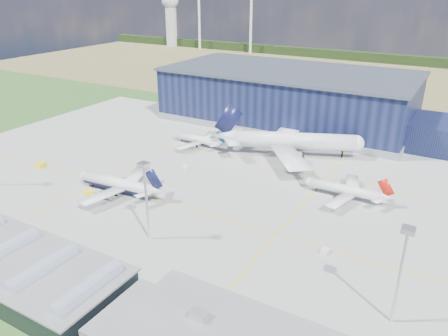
# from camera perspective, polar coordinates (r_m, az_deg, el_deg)

# --- Properties ---
(ground) EXTENTS (600.00, 600.00, 0.00)m
(ground) POSITION_cam_1_polar(r_m,az_deg,el_deg) (151.62, -5.54, -2.87)
(ground) COLOR #294F1D
(ground) RESTS_ON ground
(apron) EXTENTS (220.00, 160.00, 0.08)m
(apron) POSITION_cam_1_polar(r_m,az_deg,el_deg) (159.02, -3.47, -1.50)
(apron) COLOR #9D9D98
(apron) RESTS_ON ground
(farmland) EXTENTS (600.00, 220.00, 0.01)m
(farmland) POSITION_cam_1_polar(r_m,az_deg,el_deg) (346.20, 16.29, 11.23)
(farmland) COLOR olive
(farmland) RESTS_ON ground
(treeline) EXTENTS (600.00, 8.00, 8.00)m
(treeline) POSITION_cam_1_polar(r_m,az_deg,el_deg) (422.57, 19.21, 13.46)
(treeline) COLOR black
(treeline) RESTS_ON ground
(horizon_dressing) EXTENTS (440.20, 18.00, 70.00)m
(horizon_dressing) POSITION_cam_1_polar(r_m,az_deg,el_deg) (488.35, -4.15, 19.35)
(horizon_dressing) COLOR white
(horizon_dressing) RESTS_ON ground
(hangar) EXTENTS (145.00, 62.00, 26.10)m
(hangar) POSITION_cam_1_polar(r_m,az_deg,el_deg) (225.86, 9.07, 8.88)
(hangar) COLOR #0F1734
(hangar) RESTS_ON ground
(glass_concourse) EXTENTS (78.00, 23.00, 8.60)m
(glass_concourse) POSITION_cam_1_polar(r_m,az_deg,el_deg) (118.20, -25.65, -11.42)
(glass_concourse) COLOR black
(glass_concourse) RESTS_ON ground
(light_mast_center) EXTENTS (2.60, 2.60, 23.00)m
(light_mast_center) POSITION_cam_1_polar(r_m,az_deg,el_deg) (118.17, -10.21, -2.72)
(light_mast_center) COLOR silver
(light_mast_center) RESTS_ON ground
(light_mast_east) EXTENTS (2.60, 2.60, 23.00)m
(light_mast_east) POSITION_cam_1_polar(r_m,az_deg,el_deg) (95.09, 22.29, -11.15)
(light_mast_east) COLOR silver
(light_mast_east) RESTS_ON ground
(airliner_navy) EXTENTS (37.04, 36.34, 11.36)m
(airliner_navy) POSITION_cam_1_polar(r_m,az_deg,el_deg) (151.03, -13.88, -1.21)
(airliner_navy) COLOR white
(airliner_navy) RESTS_ON ground
(airliner_red) EXTENTS (29.63, 28.99, 9.64)m
(airliner_red) POSITION_cam_1_polar(r_m,az_deg,el_deg) (148.91, 15.43, -2.10)
(airliner_red) COLOR white
(airliner_red) RESTS_ON ground
(airliner_widebody) EXTENTS (80.77, 80.05, 20.26)m
(airliner_widebody) POSITION_cam_1_polar(r_m,az_deg,el_deg) (179.33, 9.28, 4.61)
(airliner_widebody) COLOR white
(airliner_widebody) RESTS_ON ground
(airliner_regional) EXTENTS (29.87, 29.29, 9.22)m
(airliner_regional) POSITION_cam_1_polar(r_m,az_deg,el_deg) (190.60, -3.48, 4.25)
(airliner_regional) COLOR white
(airliner_regional) RESTS_ON ground
(gse_tug_a) EXTENTS (3.55, 4.52, 1.65)m
(gse_tug_a) POSITION_cam_1_polar(r_m,az_deg,el_deg) (183.63, -22.85, 0.38)
(gse_tug_a) COLOR yellow
(gse_tug_a) RESTS_ON ground
(gse_tug_b) EXTENTS (3.60, 3.86, 1.39)m
(gse_tug_b) POSITION_cam_1_polar(r_m,az_deg,el_deg) (154.42, -17.31, -3.10)
(gse_tug_b) COLOR yellow
(gse_tug_b) RESTS_ON ground
(gse_cart_a) EXTENTS (1.99, 2.85, 1.19)m
(gse_cart_a) POSITION_cam_1_polar(r_m,az_deg,el_deg) (120.51, 13.03, -10.55)
(gse_cart_a) COLOR silver
(gse_cart_a) RESTS_ON ground
(gse_tug_c) EXTENTS (2.93, 3.59, 1.35)m
(gse_tug_c) POSITION_cam_1_polar(r_m,az_deg,el_deg) (205.20, -1.65, 4.51)
(gse_tug_c) COLOR yellow
(gse_tug_c) RESTS_ON ground
(gse_cart_b) EXTENTS (3.66, 3.41, 1.32)m
(gse_cart_b) POSITION_cam_1_polar(r_m,az_deg,el_deg) (168.64, -5.14, 0.17)
(gse_cart_b) COLOR silver
(gse_cart_b) RESTS_ON ground
(gse_van_c) EXTENTS (4.80, 2.58, 2.23)m
(gse_van_c) POSITION_cam_1_polar(r_m,az_deg,el_deg) (103.53, -5.76, -15.99)
(gse_van_c) COLOR silver
(gse_van_c) RESTS_ON ground
(car_b) EXTENTS (4.06, 2.27, 1.27)m
(car_b) POSITION_cam_1_polar(r_m,az_deg,el_deg) (102.36, -6.16, -16.90)
(car_b) COLOR #99999E
(car_b) RESTS_ON ground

